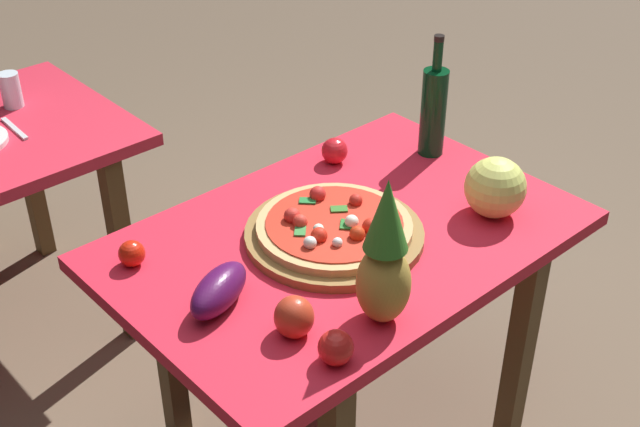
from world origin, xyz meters
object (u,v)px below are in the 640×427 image
Objects in this scene: pizza_board at (333,234)px; drinking_glass_water at (11,90)px; eggplant at (219,290)px; bell_pepper at (294,317)px; knife_utensil at (14,129)px; display_table at (344,264)px; pineapple_left at (385,260)px; tomato_near_board at (335,151)px; tomato_by_bottle at (132,254)px; wine_bottle at (433,110)px; tomato_beside_pepper at (336,348)px; melon at (495,188)px; pizza at (333,225)px.

drinking_glass_water reaches higher than pizza_board.
pizza_board is 0.38m from eggplant.
knife_utensil is at bearing 91.27° from bell_pepper.
eggplant reaches higher than display_table.
pineapple_left is 0.73m from tomato_near_board.
pizza_board is 6.96× the size of tomato_by_bottle.
pineapple_left is at bearing -79.13° from knife_utensil.
eggplant is at bearing -169.72° from wine_bottle.
drinking_glass_water is at bearing 124.83° from wine_bottle.
tomato_beside_pepper is at bearing -135.53° from display_table.
pizza_board is 0.51m from tomato_by_bottle.
bell_pepper is (-0.71, -0.01, -0.04)m from melon.
pizza_board is at bearing -165.43° from wine_bottle.
knife_utensil is at bearing 108.66° from display_table.
tomato_by_bottle is at bearing -176.64° from tomato_near_board.
pizza_board is at bearing -133.35° from tomato_near_board.
wine_bottle is at bearing 29.86° from tomato_beside_pepper.
melon reaches higher than drinking_glass_water.
pineapple_left reaches higher than pizza_board.
melon is 0.82× the size of eggplant.
tomato_by_bottle reaches higher than pizza_board.
eggplant is 3.02× the size of tomato_by_bottle.
melon is 2.48× the size of tomato_by_bottle.
display_table is 0.12m from pizza_board.
pizza is 4.06× the size of bell_pepper.
eggplant is at bearing -89.31° from knife_utensil.
eggplant reaches higher than tomato_near_board.
pizza is at bearing 48.07° from tomato_beside_pepper.
pizza_board is 1.31m from drinking_glass_water.
knife_utensil is (-0.61, 0.83, -0.03)m from tomato_near_board.
pineapple_left reaches higher than bell_pepper.
pineapple_left is (-0.66, -0.44, 0.02)m from wine_bottle.
knife_utensil is (0.10, 0.87, -0.03)m from tomato_by_bottle.
tomato_near_board is 0.43× the size of knife_utensil.
wine_bottle is (0.53, 0.14, 0.10)m from pizza.
pineapple_left reaches higher than knife_utensil.
drinking_glass_water is (0.04, 1.49, 0.01)m from bell_pepper.
pizza_board is 4.67× the size of bell_pepper.
drinking_glass_water is at bearing 103.34° from display_table.
melon is 0.72m from tomato_beside_pepper.
bell_pepper is at bearing 152.51° from pineapple_left.
display_table is 3.01× the size of pizza.
melon is (0.36, -0.20, 0.18)m from display_table.
tomato_near_board is (0.71, 0.04, 0.01)m from tomato_by_bottle.
wine_bottle reaches higher than pizza.
melon is at bearing -27.14° from pizza_board.
wine_bottle is at bearing 22.67° from bell_pepper.
wine_bottle is 2.26× the size of melon.
display_table is 0.43m from pineapple_left.
bell_pepper is (-0.35, -0.21, 0.14)m from display_table.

